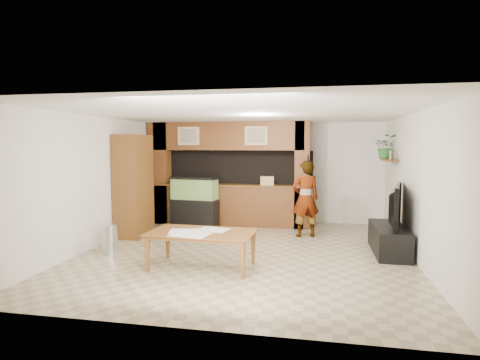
% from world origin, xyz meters
% --- Properties ---
extents(floor, '(6.50, 6.50, 0.00)m').
position_xyz_m(floor, '(0.00, 0.00, 0.00)').
color(floor, tan).
rests_on(floor, ground).
extents(ceiling, '(6.50, 6.50, 0.00)m').
position_xyz_m(ceiling, '(0.00, 0.00, 2.60)').
color(ceiling, white).
rests_on(ceiling, wall_back).
extents(wall_back, '(6.00, 0.00, 6.00)m').
position_xyz_m(wall_back, '(0.00, 3.25, 1.30)').
color(wall_back, silver).
rests_on(wall_back, floor).
extents(wall_left, '(0.00, 6.50, 6.50)m').
position_xyz_m(wall_left, '(-3.00, 0.00, 1.30)').
color(wall_left, silver).
rests_on(wall_left, floor).
extents(wall_right, '(0.00, 6.50, 6.50)m').
position_xyz_m(wall_right, '(3.00, 0.00, 1.30)').
color(wall_right, silver).
rests_on(wall_right, floor).
extents(partition, '(4.20, 0.99, 2.60)m').
position_xyz_m(partition, '(-0.95, 2.64, 1.31)').
color(partition, brown).
rests_on(partition, floor).
extents(wall_clock, '(0.05, 0.25, 0.25)m').
position_xyz_m(wall_clock, '(-2.97, 1.00, 1.90)').
color(wall_clock, black).
rests_on(wall_clock, wall_left).
extents(wall_shelf, '(0.25, 0.90, 0.04)m').
position_xyz_m(wall_shelf, '(2.85, 1.95, 1.70)').
color(wall_shelf, brown).
rests_on(wall_shelf, wall_right).
extents(pantry_cabinet, '(0.56, 0.92, 2.25)m').
position_xyz_m(pantry_cabinet, '(-2.70, 0.91, 1.13)').
color(pantry_cabinet, brown).
rests_on(pantry_cabinet, floor).
extents(trash_can, '(0.30, 0.30, 0.55)m').
position_xyz_m(trash_can, '(-2.47, -0.58, 0.28)').
color(trash_can, '#B2B2B7').
rests_on(trash_can, floor).
extents(aquarium, '(1.14, 0.43, 1.26)m').
position_xyz_m(aquarium, '(-1.61, 1.95, 0.62)').
color(aquarium, black).
rests_on(aquarium, floor).
extents(tv_stand, '(0.57, 1.54, 0.51)m').
position_xyz_m(tv_stand, '(2.65, 0.47, 0.26)').
color(tv_stand, black).
rests_on(tv_stand, floor).
extents(television, '(0.47, 1.36, 0.78)m').
position_xyz_m(television, '(2.65, 0.47, 0.90)').
color(television, black).
rests_on(television, tv_stand).
extents(photo_frame, '(0.06, 0.15, 0.19)m').
position_xyz_m(photo_frame, '(2.85, 1.75, 1.82)').
color(photo_frame, tan).
rests_on(photo_frame, wall_shelf).
extents(potted_plant, '(0.52, 0.46, 0.54)m').
position_xyz_m(potted_plant, '(2.82, 2.19, 1.99)').
color(potted_plant, '#2B6B30').
rests_on(potted_plant, wall_shelf).
extents(person, '(0.72, 0.58, 1.69)m').
position_xyz_m(person, '(1.06, 1.54, 0.85)').
color(person, tan).
rests_on(person, floor).
extents(microphone, '(0.04, 0.10, 0.16)m').
position_xyz_m(microphone, '(1.11, 1.38, 1.74)').
color(microphone, black).
rests_on(microphone, person).
extents(dining_table, '(1.78, 1.04, 0.61)m').
position_xyz_m(dining_table, '(-0.54, -1.13, 0.31)').
color(dining_table, brown).
rests_on(dining_table, floor).
extents(newspaper_a, '(0.66, 0.53, 0.01)m').
position_xyz_m(newspaper_a, '(-0.65, -1.35, 0.61)').
color(newspaper_a, silver).
rests_on(newspaper_a, dining_table).
extents(newspaper_b, '(0.57, 0.46, 0.01)m').
position_xyz_m(newspaper_b, '(-0.81, -1.13, 0.61)').
color(newspaper_b, silver).
rests_on(newspaper_b, dining_table).
extents(newspaper_c, '(0.56, 0.46, 0.01)m').
position_xyz_m(newspaper_c, '(-0.39, -0.93, 0.61)').
color(newspaper_c, silver).
rests_on(newspaper_c, dining_table).
extents(counter_box, '(0.36, 0.27, 0.22)m').
position_xyz_m(counter_box, '(0.10, 2.45, 1.15)').
color(counter_box, tan).
rests_on(counter_box, partition).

